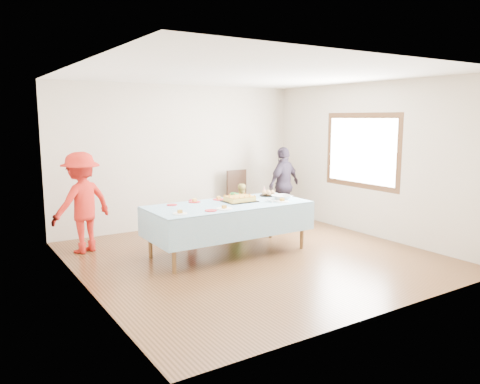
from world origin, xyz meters
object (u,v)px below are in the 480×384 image
object	(u,v)px
birthday_cake	(240,199)
dining_chair	(240,193)
party_table	(229,207)
adult_left	(82,203)

from	to	relation	value
birthday_cake	dining_chair	size ratio (longest dim) A/B	0.48
dining_chair	party_table	bearing A→B (deg)	-127.14
dining_chair	birthday_cake	bearing A→B (deg)	-122.83
birthday_cake	adult_left	distance (m)	2.45
dining_chair	adult_left	world-z (taller)	adult_left
party_table	adult_left	xyz separation A→B (m)	(-1.87, 1.30, 0.06)
adult_left	birthday_cake	bearing A→B (deg)	127.94
birthday_cake	dining_chair	bearing A→B (deg)	57.34
party_table	adult_left	world-z (taller)	adult_left
party_table	adult_left	size ratio (longest dim) A/B	1.59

